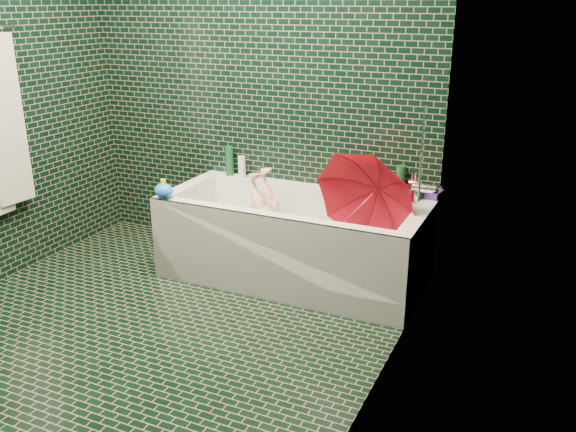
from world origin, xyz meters
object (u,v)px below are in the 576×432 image
at_px(bathtub, 293,249).
at_px(child, 270,231).
at_px(umbrella, 356,210).
at_px(rubber_duck, 396,192).
at_px(bath_toy, 164,190).

relative_size(bathtub, child, 2.09).
height_order(umbrella, rubber_duck, umbrella).
bearing_deg(child, umbrella, 94.70).
bearing_deg(rubber_duck, umbrella, -133.11).
distance_m(child, bath_toy, 0.74).
bearing_deg(bathtub, rubber_duck, 28.09).
bearing_deg(bath_toy, rubber_duck, 46.96).
distance_m(bathtub, bath_toy, 0.92).
relative_size(umbrella, rubber_duck, 5.62).
xyz_separation_m(bathtub, child, (-0.16, 0.00, 0.10)).
height_order(umbrella, bath_toy, umbrella).
bearing_deg(umbrella, child, -165.95).
bearing_deg(bath_toy, umbrella, 36.43).
bearing_deg(child, bath_toy, -55.87).
bearing_deg(umbrella, bathtub, -166.00).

